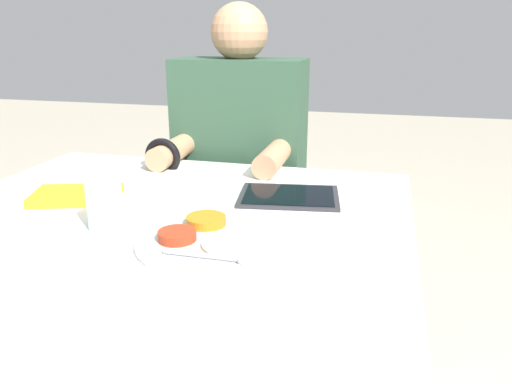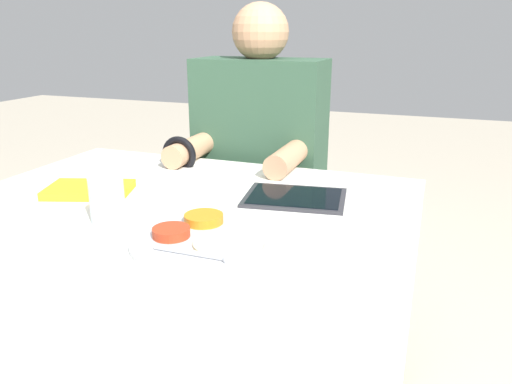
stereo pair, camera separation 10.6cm
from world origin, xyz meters
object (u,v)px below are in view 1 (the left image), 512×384
at_px(person_diner, 240,198).
at_px(drinking_glass, 105,205).
at_px(thali_tray, 213,240).
at_px(red_notebook, 77,196).
at_px(tablet_device, 289,196).

xyz_separation_m(person_diner, drinking_glass, (-0.08, -0.72, 0.21)).
bearing_deg(drinking_glass, thali_tray, -4.46).
distance_m(thali_tray, person_diner, 0.77).
bearing_deg(red_notebook, thali_tray, -22.24).
bearing_deg(thali_tray, drinking_glass, 175.54).
height_order(red_notebook, person_diner, person_diner).
relative_size(tablet_device, drinking_glass, 2.62).
bearing_deg(thali_tray, red_notebook, 157.76).
distance_m(red_notebook, drinking_glass, 0.22).
distance_m(thali_tray, red_notebook, 0.43).
distance_m(person_diner, drinking_glass, 0.75).
height_order(red_notebook, drinking_glass, drinking_glass).
xyz_separation_m(red_notebook, drinking_glass, (0.17, -0.15, 0.04)).
distance_m(tablet_device, person_diner, 0.53).
height_order(thali_tray, tablet_device, thali_tray).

